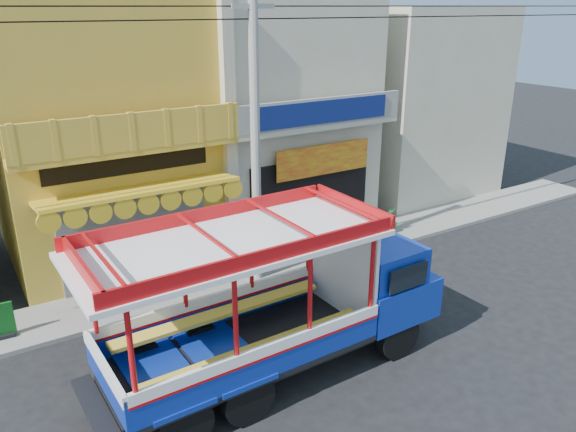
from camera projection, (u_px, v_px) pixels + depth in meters
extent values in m
plane|color=black|center=(355.00, 321.00, 14.45)|extent=(90.00, 90.00, 0.00)
cube|color=slate|center=(275.00, 262.00, 17.60)|extent=(30.00, 2.00, 0.12)
cube|color=gold|center=(98.00, 130.00, 17.40)|extent=(6.00, 6.00, 8.00)
cube|color=#595B5E|center=(136.00, 239.00, 15.92)|extent=(4.20, 0.10, 2.60)
cube|color=gold|center=(139.00, 190.00, 14.76)|extent=(5.20, 1.50, 0.31)
cube|color=gold|center=(131.00, 150.00, 14.73)|extent=(6.00, 0.70, 0.18)
cube|color=gold|center=(132.00, 132.00, 14.29)|extent=(6.00, 0.12, 0.95)
cube|color=black|center=(129.00, 166.00, 15.15)|extent=(4.50, 0.04, 0.45)
cube|color=#B8B497|center=(265.00, 112.00, 20.39)|extent=(6.00, 6.00, 8.00)
cube|color=black|center=(311.00, 199.00, 18.87)|extent=(4.60, 0.12, 2.80)
cube|color=yellow|center=(324.00, 160.00, 18.30)|extent=(3.60, 0.05, 1.00)
cube|color=#B8B497|center=(318.00, 126.00, 17.71)|extent=(6.00, 0.70, 0.18)
cube|color=gray|center=(324.00, 111.00, 17.30)|extent=(6.00, 0.12, 0.85)
cube|color=navy|center=(325.00, 112.00, 17.24)|extent=(4.80, 0.06, 0.70)
cube|color=#B8B497|center=(230.00, 137.00, 16.39)|extent=(0.35, 0.30, 8.00)
cube|color=#B8B497|center=(407.00, 101.00, 23.94)|extent=(6.00, 6.00, 7.60)
cylinder|color=gray|center=(255.00, 130.00, 14.99)|extent=(0.26, 0.26, 9.00)
cube|color=gray|center=(253.00, 6.00, 13.90)|extent=(1.20, 0.12, 0.12)
cylinder|color=black|center=(287.00, 18.00, 14.50)|extent=(28.00, 0.04, 0.04)
cylinder|color=black|center=(287.00, 6.00, 14.40)|extent=(28.00, 0.04, 0.04)
cylinder|color=black|center=(397.00, 336.00, 12.80)|extent=(1.10, 0.33, 1.09)
cylinder|color=black|center=(341.00, 299.00, 14.42)|extent=(1.10, 0.33, 1.09)
cylinder|color=black|center=(247.00, 398.00, 10.78)|extent=(1.10, 0.33, 1.09)
cylinder|color=black|center=(201.00, 346.00, 12.40)|extent=(1.10, 0.33, 1.09)
cylinder|color=black|center=(184.00, 424.00, 10.10)|extent=(1.10, 0.33, 1.09)
cylinder|color=black|center=(144.00, 366.00, 11.72)|extent=(1.10, 0.33, 1.09)
cube|color=black|center=(276.00, 346.00, 12.22)|extent=(7.38, 1.97, 0.31)
cube|color=#1031B2|center=(376.00, 288.00, 13.48)|extent=(2.02, 2.45, 0.98)
cube|color=#1031B2|center=(372.00, 256.00, 13.08)|extent=(1.58, 2.24, 0.82)
cube|color=black|center=(396.00, 251.00, 13.50)|extent=(0.11, 1.92, 0.60)
cube|color=black|center=(239.00, 350.00, 11.68)|extent=(5.46, 2.52, 0.13)
cube|color=#1031B2|center=(268.00, 363.00, 10.64)|extent=(5.41, 0.21, 0.66)
cube|color=white|center=(268.00, 349.00, 10.54)|extent=(5.41, 0.22, 0.24)
cube|color=#1031B2|center=(214.00, 311.00, 12.45)|extent=(5.41, 0.21, 0.66)
cube|color=white|center=(213.00, 299.00, 12.35)|extent=(5.41, 0.22, 0.24)
cylinder|color=#B40E11|center=(131.00, 351.00, 8.93)|extent=(0.10, 0.10, 1.75)
cylinder|color=#B40E11|center=(91.00, 293.00, 10.71)|extent=(0.10, 0.10, 1.75)
cube|color=white|center=(344.00, 266.00, 12.66)|extent=(0.14, 2.21, 2.46)
cube|color=white|center=(231.00, 243.00, 10.76)|extent=(6.12, 2.81, 0.11)
cube|color=#B40E11|center=(230.00, 234.00, 10.69)|extent=(5.90, 2.70, 0.28)
cube|color=black|center=(4.00, 335.00, 13.51)|extent=(0.51, 0.30, 0.09)
cube|color=#0C4413|center=(1.00, 319.00, 13.35)|extent=(0.59, 0.11, 0.81)
imported|color=#195722|center=(353.00, 225.00, 19.23)|extent=(1.05, 1.01, 0.91)
imported|color=#195722|center=(333.00, 237.00, 18.01)|extent=(0.72, 0.68, 1.03)
imported|color=#195722|center=(390.00, 220.00, 19.64)|extent=(0.73, 0.73, 0.92)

